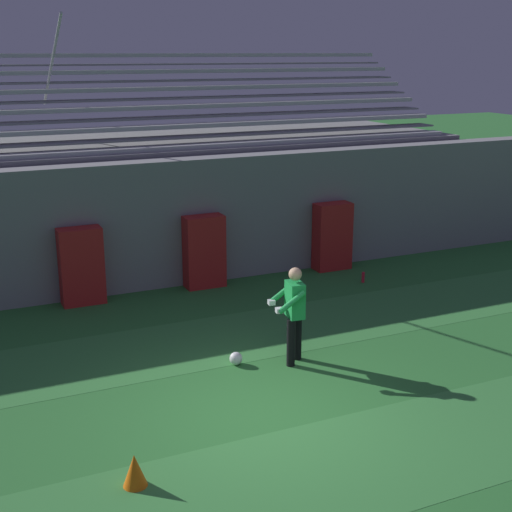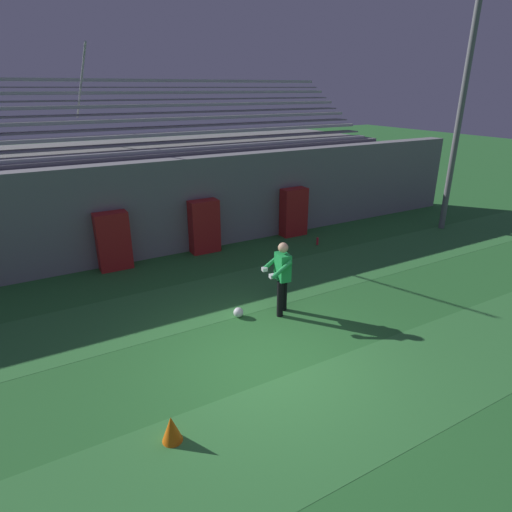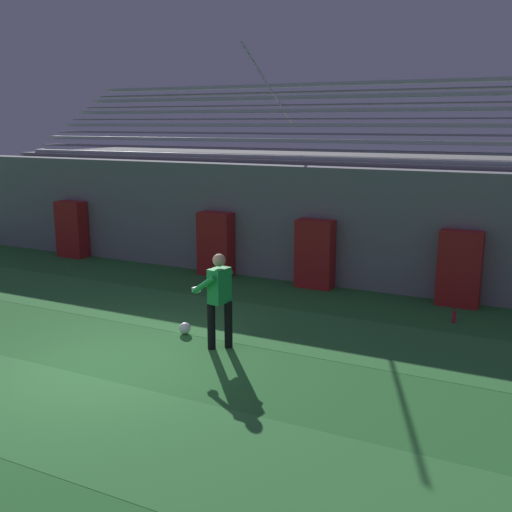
{
  "view_description": "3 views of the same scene",
  "coord_description": "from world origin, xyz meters",
  "px_view_note": "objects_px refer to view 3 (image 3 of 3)",
  "views": [
    {
      "loc": [
        -3.86,
        -8.28,
        5.06
      ],
      "look_at": [
        0.83,
        2.05,
        1.79
      ],
      "focal_mm": 50.0,
      "sensor_mm": 36.0,
      "label": 1
    },
    {
      "loc": [
        -3.37,
        -5.54,
        4.71
      ],
      "look_at": [
        1.45,
        2.96,
        0.85
      ],
      "focal_mm": 30.0,
      "sensor_mm": 36.0,
      "label": 2
    },
    {
      "loc": [
        6.21,
        -6.93,
        3.81
      ],
      "look_at": [
        1.22,
        3.1,
        1.31
      ],
      "focal_mm": 42.0,
      "sensor_mm": 36.0,
      "label": 3
    }
  ],
  "objects_px": {
    "padding_pillar_gate_right": "(315,254)",
    "water_bottle": "(454,317)",
    "padding_pillar_gate_left": "(216,244)",
    "padding_pillar_far_left": "(72,229)",
    "soccer_ball": "(185,328)",
    "padding_pillar_far_right": "(460,269)",
    "goalkeeper": "(219,295)"
  },
  "relations": [
    {
      "from": "padding_pillar_gate_right",
      "to": "padding_pillar_far_right",
      "type": "xyz_separation_m",
      "value": [
        3.26,
        0.0,
        0.0
      ]
    },
    {
      "from": "goalkeeper",
      "to": "padding_pillar_gate_right",
      "type": "bearing_deg",
      "value": 89.22
    },
    {
      "from": "padding_pillar_far_right",
      "to": "water_bottle",
      "type": "relative_size",
      "value": 6.71
    },
    {
      "from": "padding_pillar_gate_left",
      "to": "padding_pillar_far_right",
      "type": "relative_size",
      "value": 1.0
    },
    {
      "from": "water_bottle",
      "to": "padding_pillar_far_right",
      "type": "bearing_deg",
      "value": 95.5
    },
    {
      "from": "water_bottle",
      "to": "soccer_ball",
      "type": "bearing_deg",
      "value": -146.48
    },
    {
      "from": "padding_pillar_gate_left",
      "to": "padding_pillar_gate_right",
      "type": "relative_size",
      "value": 1.0
    },
    {
      "from": "padding_pillar_gate_right",
      "to": "water_bottle",
      "type": "bearing_deg",
      "value": -19.89
    },
    {
      "from": "padding_pillar_far_left",
      "to": "goalkeeper",
      "type": "height_order",
      "value": "goalkeeper"
    },
    {
      "from": "padding_pillar_far_right",
      "to": "water_bottle",
      "type": "bearing_deg",
      "value": -84.5
    },
    {
      "from": "padding_pillar_gate_left",
      "to": "padding_pillar_far_right",
      "type": "height_order",
      "value": "same"
    },
    {
      "from": "goalkeeper",
      "to": "soccer_ball",
      "type": "xyz_separation_m",
      "value": [
        -0.91,
        0.31,
        -0.84
      ]
    },
    {
      "from": "padding_pillar_gate_right",
      "to": "water_bottle",
      "type": "distance_m",
      "value": 3.65
    },
    {
      "from": "padding_pillar_far_left",
      "to": "padding_pillar_far_right",
      "type": "bearing_deg",
      "value": 0.0
    },
    {
      "from": "padding_pillar_far_left",
      "to": "soccer_ball",
      "type": "bearing_deg",
      "value": -32.15
    },
    {
      "from": "padding_pillar_gate_right",
      "to": "goalkeeper",
      "type": "relative_size",
      "value": 0.96
    },
    {
      "from": "padding_pillar_far_left",
      "to": "goalkeeper",
      "type": "relative_size",
      "value": 0.96
    },
    {
      "from": "padding_pillar_gate_right",
      "to": "soccer_ball",
      "type": "xyz_separation_m",
      "value": [
        -0.97,
        -4.1,
        -0.7
      ]
    },
    {
      "from": "soccer_ball",
      "to": "water_bottle",
      "type": "distance_m",
      "value": 5.21
    },
    {
      "from": "padding_pillar_gate_left",
      "to": "soccer_ball",
      "type": "bearing_deg",
      "value": -67.29
    },
    {
      "from": "padding_pillar_far_right",
      "to": "padding_pillar_gate_left",
      "type": "bearing_deg",
      "value": 180.0
    },
    {
      "from": "padding_pillar_far_right",
      "to": "goalkeeper",
      "type": "xyz_separation_m",
      "value": [
        -3.32,
        -4.41,
        0.15
      ]
    },
    {
      "from": "padding_pillar_gate_right",
      "to": "padding_pillar_far_right",
      "type": "relative_size",
      "value": 1.0
    },
    {
      "from": "padding_pillar_far_right",
      "to": "water_bottle",
      "type": "height_order",
      "value": "padding_pillar_far_right"
    },
    {
      "from": "soccer_ball",
      "to": "padding_pillar_far_right",
      "type": "bearing_deg",
      "value": 44.11
    },
    {
      "from": "padding_pillar_gate_right",
      "to": "goalkeeper",
      "type": "bearing_deg",
      "value": -90.78
    },
    {
      "from": "padding_pillar_gate_right",
      "to": "soccer_ball",
      "type": "relative_size",
      "value": 7.32
    },
    {
      "from": "padding_pillar_far_left",
      "to": "goalkeeper",
      "type": "bearing_deg",
      "value": -30.68
    },
    {
      "from": "padding_pillar_far_right",
      "to": "soccer_ball",
      "type": "height_order",
      "value": "padding_pillar_far_right"
    },
    {
      "from": "padding_pillar_far_right",
      "to": "goalkeeper",
      "type": "distance_m",
      "value": 5.52
    },
    {
      "from": "padding_pillar_gate_left",
      "to": "soccer_ball",
      "type": "xyz_separation_m",
      "value": [
        1.72,
        -4.1,
        -0.7
      ]
    },
    {
      "from": "padding_pillar_far_left",
      "to": "soccer_ball",
      "type": "relative_size",
      "value": 7.32
    }
  ]
}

